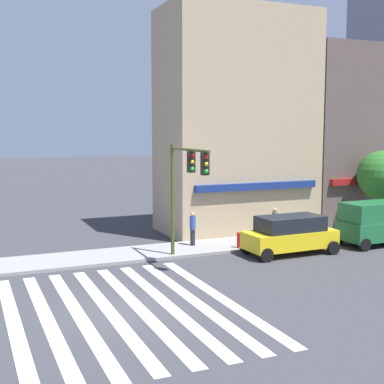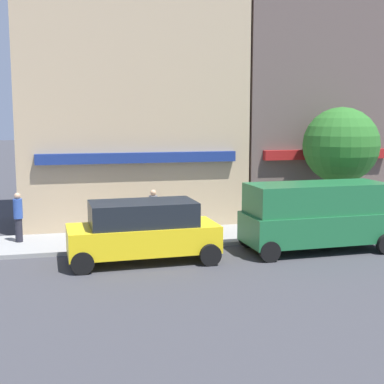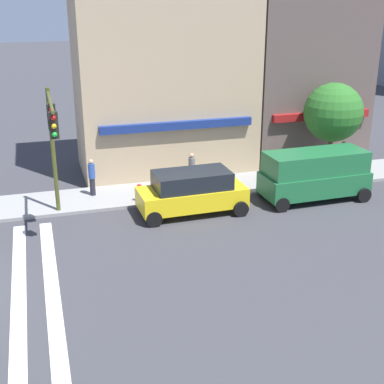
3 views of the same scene
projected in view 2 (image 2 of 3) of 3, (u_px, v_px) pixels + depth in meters
storefront_row at (199, 77)px, 23.51m from camera, size 15.91×5.30×13.33m
suv_yellow at (143, 230)px, 16.86m from camera, size 4.75×2.12×1.94m
van_green at (316, 214)px, 18.25m from camera, size 5.05×2.22×2.34m
pedestrian_red_jacket at (356, 204)px, 21.56m from camera, size 0.32×0.32×1.77m
pedestrian_blue_shirt at (18, 216)px, 18.93m from camera, size 0.32×0.32×1.77m
pedestrian_grey_coat at (153, 212)px, 19.72m from camera, size 0.32×0.32×1.77m
fire_hydrant at (77, 235)px, 18.07m from camera, size 0.24×0.24×0.84m
street_tree at (341, 145)px, 21.21m from camera, size 3.01×3.01×4.81m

